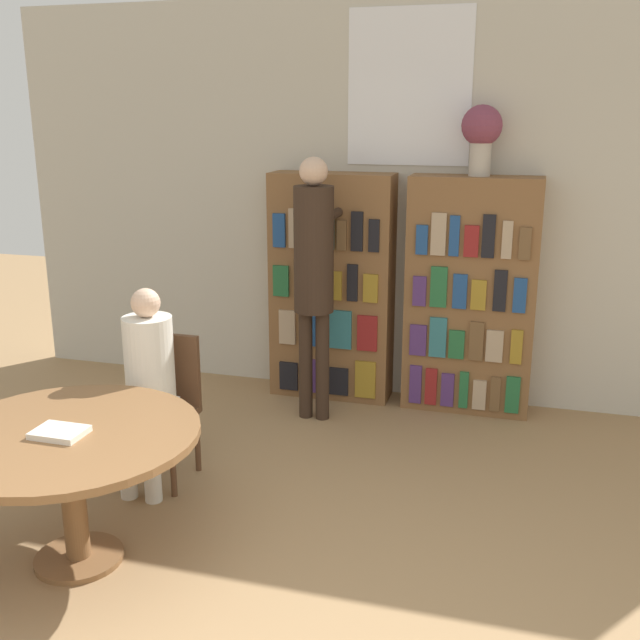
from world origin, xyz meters
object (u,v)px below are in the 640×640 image
at_px(flower_vase, 481,132).
at_px(seated_reader_left, 147,378).
at_px(reading_table, 69,452).
at_px(chair_left_side, 163,400).
at_px(bookshelf_right, 470,297).
at_px(bookshelf_left, 332,288).
at_px(librarian_standing, 314,264).

distance_m(flower_vase, seated_reader_left, 2.81).
height_order(reading_table, chair_left_side, chair_left_side).
bearing_deg(flower_vase, bookshelf_right, -160.60).
distance_m(bookshelf_left, librarian_standing, 0.58).
bearing_deg(chair_left_side, bookshelf_left, -111.67).
xyz_separation_m(reading_table, seated_reader_left, (-0.01, 0.80, 0.10)).
bearing_deg(bookshelf_left, bookshelf_right, 0.00).
distance_m(reading_table, librarian_standing, 2.25).
relative_size(flower_vase, librarian_standing, 0.26).
xyz_separation_m(flower_vase, chair_left_side, (-1.70, -1.62, -1.56)).
relative_size(bookshelf_left, librarian_standing, 0.92).
bearing_deg(librarian_standing, bookshelf_right, 25.53).
height_order(bookshelf_right, seated_reader_left, bookshelf_right).
xyz_separation_m(bookshelf_left, seated_reader_left, (-0.63, -1.79, -0.17)).
height_order(bookshelf_right, flower_vase, flower_vase).
bearing_deg(bookshelf_right, bookshelf_left, -180.00).
bearing_deg(bookshelf_left, chair_left_side, -111.29).
relative_size(bookshelf_left, seated_reader_left, 1.43).
relative_size(bookshelf_left, flower_vase, 3.59).
bearing_deg(bookshelf_right, flower_vase, 19.40).
bearing_deg(bookshelf_left, seated_reader_left, -109.32).
distance_m(bookshelf_right, seated_reader_left, 2.46).
relative_size(reading_table, chair_left_side, 1.44).
xyz_separation_m(bookshelf_left, chair_left_side, (-0.63, -1.61, -0.38)).
xyz_separation_m(bookshelf_right, chair_left_side, (-1.68, -1.61, -0.38)).
relative_size(bookshelf_right, seated_reader_left, 1.43).
distance_m(bookshelf_right, reading_table, 3.09).
bearing_deg(reading_table, librarian_standing, 73.26).
bearing_deg(chair_left_side, librarian_standing, -120.07).
relative_size(chair_left_side, librarian_standing, 0.47).
relative_size(bookshelf_right, flower_vase, 3.59).
relative_size(bookshelf_right, librarian_standing, 0.92).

